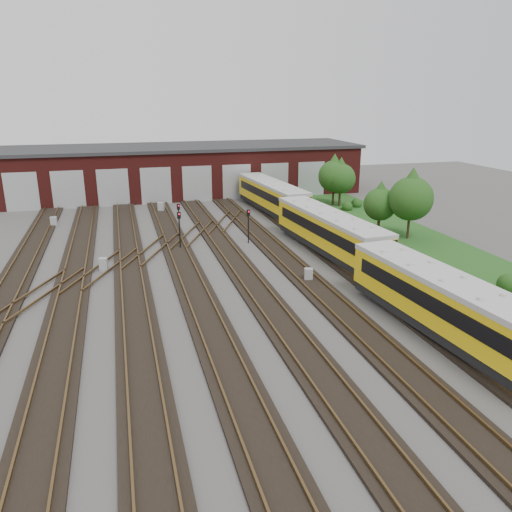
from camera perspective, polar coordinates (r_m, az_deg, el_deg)
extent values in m
plane|color=#413F3D|center=(30.34, -2.02, -6.56)|extent=(120.00, 120.00, 0.00)
cube|color=black|center=(29.85, -21.22, -8.08)|extent=(2.40, 70.00, 0.18)
cube|color=brown|center=(29.88, -22.63, -7.88)|extent=(0.10, 70.00, 0.15)
cube|color=brown|center=(29.70, -19.87, -7.70)|extent=(0.10, 70.00, 0.15)
cube|color=black|center=(29.63, -13.47, -7.50)|extent=(2.40, 70.00, 0.18)
cube|color=brown|center=(29.56, -14.89, -7.33)|extent=(0.10, 70.00, 0.15)
cube|color=brown|center=(29.58, -12.10, -7.09)|extent=(0.10, 70.00, 0.15)
cube|color=black|center=(29.94, -5.77, -6.79)|extent=(2.40, 70.00, 0.18)
cube|color=brown|center=(29.78, -7.15, -6.64)|extent=(0.10, 70.00, 0.15)
cube|color=brown|center=(29.99, -4.42, -6.37)|extent=(0.10, 70.00, 0.15)
cube|color=black|center=(30.78, 1.62, -6.00)|extent=(2.40, 70.00, 0.18)
cube|color=brown|center=(30.53, 0.33, -5.86)|extent=(0.10, 70.00, 0.15)
cube|color=brown|center=(30.92, 2.90, -5.57)|extent=(0.10, 70.00, 0.15)
cube|color=black|center=(32.10, 8.49, -5.16)|extent=(2.40, 70.00, 0.18)
cube|color=brown|center=(31.76, 7.32, -5.04)|extent=(0.10, 70.00, 0.15)
cube|color=brown|center=(32.32, 9.67, -4.75)|extent=(0.10, 70.00, 0.15)
cube|color=black|center=(33.84, 14.72, -4.34)|extent=(2.40, 70.00, 0.18)
cube|color=brown|center=(33.44, 13.68, -4.23)|extent=(0.10, 70.00, 0.15)
cube|color=brown|center=(34.13, 15.79, -3.94)|extent=(0.10, 70.00, 0.15)
cube|color=black|center=(35.94, 20.27, -3.57)|extent=(2.40, 70.00, 0.18)
cube|color=brown|center=(35.48, 19.36, -3.45)|extent=(0.10, 70.00, 0.15)
cube|color=brown|center=(36.30, 21.23, -3.19)|extent=(0.10, 70.00, 0.15)
cube|color=brown|center=(38.91, -17.10, -1.37)|extent=(5.40, 9.62, 0.15)
cube|color=brown|center=(42.76, -11.68, 0.77)|extent=(5.40, 9.62, 0.15)
cube|color=brown|center=(46.97, -7.18, 2.54)|extent=(5.40, 9.62, 0.15)
cube|color=brown|center=(35.56, -23.65, -3.92)|extent=(5.40, 9.62, 0.15)
cube|color=brown|center=(51.46, -3.44, 3.99)|extent=(5.40, 9.62, 0.15)
cube|color=#531714|center=(67.87, -10.10, 9.47)|extent=(50.00, 12.00, 6.00)
cube|color=#2C2C2E|center=(67.50, -10.25, 12.12)|extent=(51.00, 12.50, 0.40)
cube|color=#A5A8AB|center=(62.66, -25.22, 6.64)|extent=(3.60, 0.12, 4.40)
cube|color=#A5A8AB|center=(62.00, -20.65, 7.10)|extent=(3.60, 0.12, 4.40)
cube|color=#A5A8AB|center=(61.75, -16.01, 7.51)|extent=(3.60, 0.12, 4.40)
cube|color=#A5A8AB|center=(61.90, -11.35, 7.87)|extent=(3.60, 0.12, 4.40)
cube|color=#A5A8AB|center=(62.45, -6.73, 8.18)|extent=(3.60, 0.12, 4.40)
cube|color=#A5A8AB|center=(63.39, -2.22, 8.43)|extent=(3.60, 0.12, 4.40)
cube|color=#A5A8AB|center=(64.71, 2.14, 8.62)|extent=(3.60, 0.12, 4.40)
cube|color=#A5A8AB|center=(66.37, 6.31, 8.76)|extent=(3.60, 0.12, 4.40)
cube|color=#1E4E1A|center=(46.48, 18.29, 1.30)|extent=(8.00, 55.00, 0.05)
cube|color=black|center=(28.85, 21.03, -7.78)|extent=(3.49, 15.21, 0.60)
cube|color=yellow|center=(28.30, 21.34, -5.20)|extent=(3.79, 15.23, 2.21)
cube|color=beige|center=(27.86, 21.63, -2.81)|extent=(3.89, 15.24, 0.30)
cube|color=black|center=(27.39, 19.29, -5.16)|extent=(1.10, 13.23, 0.85)
cube|color=black|center=(29.07, 23.38, -4.31)|extent=(1.10, 13.23, 0.85)
cube|color=black|center=(41.80, 8.24, 1.11)|extent=(3.49, 15.21, 0.60)
cube|color=yellow|center=(41.43, 8.32, 2.97)|extent=(3.79, 15.23, 2.21)
cube|color=beige|center=(41.13, 8.40, 4.66)|extent=(3.89, 15.24, 0.30)
cube|color=black|center=(40.77, 6.69, 3.16)|extent=(1.10, 13.23, 0.85)
cube|color=black|center=(42.00, 9.94, 3.45)|extent=(1.10, 13.23, 0.85)
cube|color=black|center=(56.34, 1.75, 5.62)|extent=(3.49, 15.21, 0.60)
cube|color=yellow|center=(56.06, 1.77, 7.03)|extent=(3.79, 15.23, 2.21)
cube|color=beige|center=(55.84, 1.78, 8.30)|extent=(3.89, 15.24, 0.30)
cube|color=black|center=(55.55, 0.49, 7.20)|extent=(1.10, 13.23, 0.85)
cube|color=black|center=(56.52, 3.03, 7.36)|extent=(1.10, 13.23, 0.85)
cylinder|color=black|center=(42.85, -8.71, 2.50)|extent=(0.11, 0.11, 2.70)
cube|color=black|center=(42.46, -8.81, 4.63)|extent=(0.31, 0.22, 0.57)
sphere|color=#FF0E29|center=(42.32, -8.80, 4.74)|extent=(0.14, 0.14, 0.14)
cylinder|color=black|center=(46.98, -8.78, 3.75)|extent=(0.11, 0.11, 2.55)
cube|color=black|center=(46.63, -8.87, 5.59)|extent=(0.29, 0.21, 0.53)
sphere|color=#FF0E29|center=(46.51, -8.86, 5.69)|extent=(0.13, 0.13, 0.13)
cylinder|color=black|center=(44.20, -0.87, 3.06)|extent=(0.10, 0.10, 2.53)
cube|color=black|center=(43.83, -0.88, 4.98)|extent=(0.29, 0.22, 0.52)
sphere|color=#FF0E29|center=(43.71, -0.85, 5.09)|extent=(0.12, 0.12, 0.12)
cube|color=#9B9DA0|center=(54.11, -22.11, 3.65)|extent=(0.63, 0.54, 0.99)
cube|color=#9B9DA0|center=(39.07, -17.03, -0.92)|extent=(0.67, 0.59, 0.98)
cube|color=#9B9DA0|center=(57.60, -10.79, 5.51)|extent=(0.83, 0.77, 1.11)
cube|color=#9B9DA0|center=(35.41, 6.02, -2.17)|extent=(0.68, 0.62, 0.95)
cylinder|color=#362518|center=(60.70, 8.79, 6.62)|extent=(0.25, 0.25, 1.91)
sphere|color=#1C4313|center=(60.27, 8.91, 9.00)|extent=(3.72, 3.72, 3.72)
cone|color=#1C4313|center=(60.09, 8.97, 10.25)|extent=(3.19, 3.19, 2.66)
cylinder|color=#362518|center=(60.36, 9.52, 6.47)|extent=(0.26, 0.26, 1.80)
sphere|color=#1C4313|center=(59.94, 9.64, 8.72)|extent=(3.50, 3.50, 3.50)
cone|color=#1C4313|center=(59.76, 9.70, 9.90)|extent=(3.00, 3.00, 2.50)
cylinder|color=#362518|center=(47.72, 17.00, 3.08)|extent=(0.22, 0.22, 2.04)
sphere|color=#1C4313|center=(47.14, 17.29, 6.27)|extent=(3.96, 3.96, 3.96)
cone|color=#1C4313|center=(46.90, 17.45, 7.96)|extent=(3.39, 3.39, 2.83)
cylinder|color=#362518|center=(48.61, 13.81, 3.33)|extent=(0.26, 0.26, 1.58)
sphere|color=#1C4313|center=(48.14, 14.00, 5.76)|extent=(3.08, 3.08, 3.08)
cone|color=#1C4313|center=(47.93, 14.10, 7.05)|extent=(2.64, 2.64, 2.20)
sphere|color=#1C4313|center=(37.31, 26.93, -2.59)|extent=(1.49, 1.49, 1.49)
sphere|color=#1C4313|center=(58.34, 10.39, 5.74)|extent=(1.23, 1.23, 1.23)
sphere|color=#1C4313|center=(60.26, 11.43, 6.07)|extent=(1.25, 1.25, 1.25)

